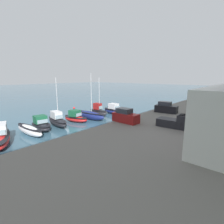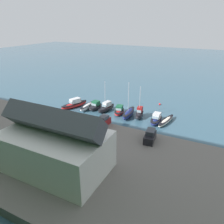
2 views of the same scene
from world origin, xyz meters
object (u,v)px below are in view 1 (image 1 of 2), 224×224
object	(u,v)px
moored_boat_3	(90,115)
mooring_buoy_0	(74,108)
moored_boat_1	(114,110)
parked_car_1	(224,95)
moored_boat_4	(76,118)
moored_boat_5	(57,120)
moored_boat_7	(30,130)
parked_car_3	(166,108)
parked_car_0	(125,116)
moored_boat_0	(118,110)
moored_boat_2	(98,112)
moored_boat_6	(41,125)
pickup_truck_0	(178,122)
moored_boat_8	(0,136)

from	to	relation	value
moored_boat_3	mooring_buoy_0	distance (m)	12.76
moored_boat_1	parked_car_1	bearing A→B (deg)	157.63
moored_boat_4	moored_boat_5	size ratio (longest dim) A/B	0.67
moored_boat_5	mooring_buoy_0	distance (m)	16.07
moored_boat_7	parked_car_1	distance (m)	60.25
moored_boat_7	parked_car_1	xyz separation A→B (m)	(-58.12, 15.79, 1.78)
moored_boat_4	parked_car_3	xyz separation A→B (m)	(-12.32, 12.64, 1.72)
moored_boat_1	parked_car_0	xyz separation A→B (m)	(9.06, 9.96, 1.64)
moored_boat_4	parked_car_0	distance (m)	11.21
moored_boat_0	mooring_buoy_0	distance (m)	12.22
moored_boat_1	moored_boat_3	distance (m)	7.32
moored_boat_2	moored_boat_3	bearing A→B (deg)	2.48
moored_boat_3	moored_boat_5	distance (m)	6.95
moored_boat_6	pickup_truck_0	size ratio (longest dim) A/B	1.05
moored_boat_1	moored_boat_8	bearing A→B (deg)	1.04
moored_boat_4	moored_boat_8	size ratio (longest dim) A/B	0.64
moored_boat_0	moored_boat_7	xyz separation A→B (m)	(21.78, 0.79, 0.19)
moored_boat_8	pickup_truck_0	bearing A→B (deg)	154.70
moored_boat_1	moored_boat_7	world-z (taller)	moored_boat_1
moored_boat_7	pickup_truck_0	distance (m)	21.60
moored_boat_2	pickup_truck_0	size ratio (longest dim) A/B	1.71
moored_boat_4	parked_car_1	distance (m)	51.66
moored_boat_3	parked_car_3	world-z (taller)	moored_boat_3
moored_boat_0	parked_car_1	xyz separation A→B (m)	(-36.34, 16.58, 1.97)
moored_boat_0	parked_car_1	distance (m)	39.99
mooring_buoy_0	moored_boat_3	bearing A→B (deg)	67.48
pickup_truck_0	mooring_buoy_0	xyz separation A→B (m)	(-4.34, -29.40, -2.14)
parked_car_0	parked_car_3	world-z (taller)	same
moored_boat_0	pickup_truck_0	bearing A→B (deg)	74.10
moored_boat_4	parked_car_1	bearing A→B (deg)	150.32
pickup_truck_0	moored_boat_5	bearing A→B (deg)	-72.44
moored_boat_2	parked_car_0	world-z (taller)	moored_boat_2
moored_boat_7	moored_boat_3	bearing A→B (deg)	-179.93
parked_car_0	mooring_buoy_0	size ratio (longest dim) A/B	7.93
moored_boat_0	moored_boat_8	bearing A→B (deg)	13.13
moored_boat_6	parked_car_1	xyz separation A→B (m)	(-55.91, 16.56, 1.64)
moored_boat_5	parked_car_1	xyz separation A→B (m)	(-52.71, 16.98, 1.56)
moored_boat_7	pickup_truck_0	xyz separation A→B (m)	(-12.84, 17.29, 1.68)
moored_boat_6	moored_boat_2	bearing A→B (deg)	-173.13
moored_boat_6	moored_boat_0	bearing A→B (deg)	-172.90
moored_boat_8	parked_car_0	bearing A→B (deg)	166.57
parked_car_0	pickup_truck_0	distance (m)	7.69
moored_boat_4	moored_boat_5	world-z (taller)	moored_boat_5
moored_boat_1	parked_car_0	bearing A→B (deg)	47.66
moored_boat_6	mooring_buoy_0	size ratio (longest dim) A/B	9.51
moored_boat_4	pickup_truck_0	distance (m)	18.76
moored_boat_5	moored_boat_7	xyz separation A→B (m)	(5.41, 1.20, -0.22)
moored_boat_8	parked_car_0	xyz separation A→B (m)	(-14.58, 9.51, 1.59)
pickup_truck_0	moored_boat_7	bearing A→B (deg)	-57.74
moored_boat_3	pickup_truck_0	distance (m)	17.70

